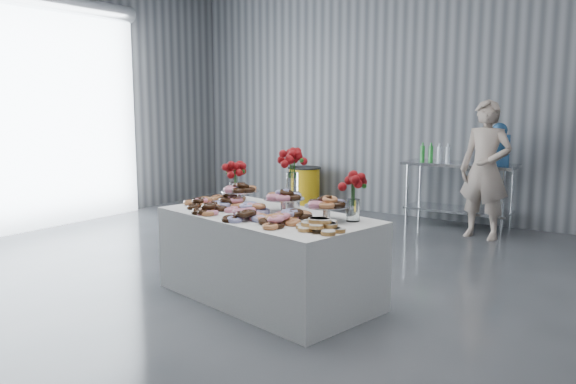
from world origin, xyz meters
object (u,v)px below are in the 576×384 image
display_table (268,256)px  person (485,170)px  prep_table (459,183)px  trash_barrel (304,188)px  water_jug (499,146)px

display_table → person: size_ratio=1.09×
prep_table → trash_barrel: 2.53m
prep_table → trash_barrel: (-2.52, 0.00, -0.27)m
water_jug → person: size_ratio=0.32×
trash_barrel → person: bearing=-8.7°
trash_barrel → prep_table: bearing=0.0°
person → prep_table: bearing=142.4°
display_table → person: (0.94, 3.37, 0.50)m
water_jug → trash_barrel: bearing=180.0°
person → trash_barrel: size_ratio=2.55×
prep_table → water_jug: (0.50, -0.00, 0.53)m
display_table → water_jug: (0.98, 3.83, 0.77)m
prep_table → water_jug: water_jug is taller
prep_table → person: bearing=-44.7°
display_table → trash_barrel: 4.34m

